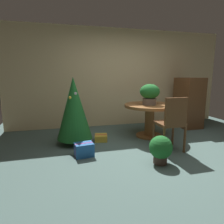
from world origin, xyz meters
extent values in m
plane|color=#4C6660|center=(0.00, 0.00, 0.00)|extent=(6.60, 6.60, 0.00)
cube|color=beige|center=(0.00, 2.20, 1.30)|extent=(6.00, 0.10, 2.60)
cylinder|color=brown|center=(0.33, 0.94, 0.02)|extent=(0.59, 0.59, 0.04)
cylinder|color=brown|center=(0.33, 0.94, 0.36)|extent=(0.21, 0.21, 0.64)
cylinder|color=brown|center=(0.33, 0.94, 0.71)|extent=(1.14, 1.14, 0.06)
cylinder|color=#665B51|center=(0.29, 0.90, 0.81)|extent=(0.30, 0.30, 0.14)
ellipsoid|color=#1E6628|center=(0.29, 0.90, 1.03)|extent=(0.43, 0.43, 0.32)
sphere|color=#EAD14C|center=(0.45, 0.88, 1.05)|extent=(0.07, 0.07, 0.07)
sphere|color=#EAD14C|center=(0.38, 1.00, 1.03)|extent=(0.08, 0.08, 0.08)
sphere|color=#EAD14C|center=(0.18, 0.87, 1.10)|extent=(0.06, 0.06, 0.06)
sphere|color=#EAD14C|center=(0.28, 1.06, 1.01)|extent=(0.09, 0.09, 0.09)
cylinder|color=brown|center=(0.12, 0.30, 0.24)|extent=(0.04, 0.04, 0.48)
cylinder|color=brown|center=(0.54, 0.30, 0.24)|extent=(0.04, 0.04, 0.48)
cylinder|color=brown|center=(0.12, -0.08, 0.24)|extent=(0.04, 0.04, 0.48)
cylinder|color=brown|center=(0.54, -0.08, 0.24)|extent=(0.04, 0.04, 0.48)
cube|color=brown|center=(0.33, 0.11, 0.50)|extent=(0.46, 0.43, 0.05)
cube|color=brown|center=(0.33, -0.08, 0.77)|extent=(0.42, 0.05, 0.48)
cylinder|color=brown|center=(-1.34, 0.90, 0.05)|extent=(0.10, 0.10, 0.11)
cone|color=#1E6628|center=(-1.34, 0.90, 0.73)|extent=(0.71, 0.71, 1.25)
sphere|color=gold|center=(-1.41, 0.82, 0.96)|extent=(0.06, 0.06, 0.06)
sphere|color=gold|center=(-1.37, 0.73, 0.66)|extent=(0.05, 0.05, 0.05)
sphere|color=#2D51A8|center=(-1.16, 0.81, 0.53)|extent=(0.05, 0.05, 0.05)
sphere|color=silver|center=(-1.52, 0.95, 0.66)|extent=(0.05, 0.05, 0.05)
sphere|color=silver|center=(-1.31, 0.83, 1.03)|extent=(0.06, 0.06, 0.06)
cube|color=#1E569E|center=(-1.24, 0.20, 0.12)|extent=(0.34, 0.27, 0.23)
cube|color=#9E287A|center=(-1.24, 0.20, 0.12)|extent=(0.32, 0.07, 0.23)
cube|color=gold|center=(-0.80, 0.91, 0.07)|extent=(0.31, 0.31, 0.13)
cube|color=red|center=(-0.80, 0.91, 0.07)|extent=(0.26, 0.08, 0.13)
cube|color=brown|center=(1.71, 1.49, 0.66)|extent=(0.51, 0.71, 1.32)
sphere|color=#B29338|center=(1.45, 1.49, 0.73)|extent=(0.04, 0.04, 0.04)
cylinder|color=#4C382D|center=(-0.10, -0.38, 0.06)|extent=(0.22, 0.22, 0.12)
sphere|color=#1E6628|center=(-0.10, -0.38, 0.27)|extent=(0.37, 0.37, 0.37)
camera|label=1|loc=(-1.56, -2.97, 1.38)|focal=30.94mm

